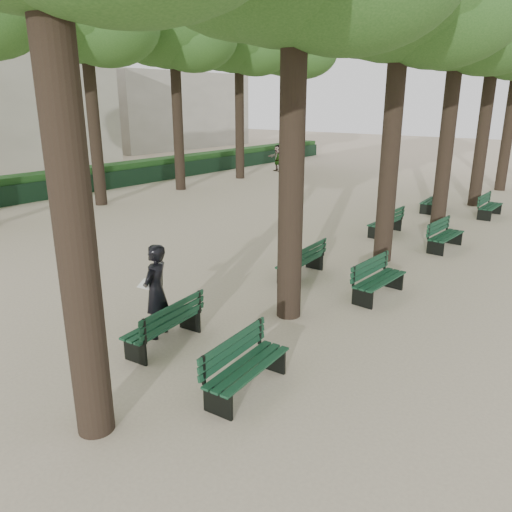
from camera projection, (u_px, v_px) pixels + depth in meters
The scene contains 20 objects.
ground at pixel (137, 347), 9.60m from camera, with size 120.00×120.00×0.00m, color beige.
tree_central_3 at pixel (462, 0), 16.32m from camera, with size 6.00×6.00×9.95m.
tree_central_4 at pixel (498, 19), 20.11m from camera, with size 6.00×6.00×9.95m.
tree_far_2 at pixel (83, 6), 20.16m from camera, with size 6.00×6.00×10.45m.
tree_far_3 at pixel (173, 21), 23.96m from camera, with size 6.00×6.00×10.45m.
tree_far_4 at pixel (239, 32), 27.75m from camera, with size 6.00×6.00×10.45m.
tree_far_5 at pixel (289, 40), 31.55m from camera, with size 6.00×6.00×10.45m.
bench_left_0 at pixel (164, 332), 9.60m from camera, with size 0.75×1.85×0.92m.
bench_left_1 at pixel (301, 267), 13.33m from camera, with size 0.67×1.83×0.92m.
bench_left_2 at pixel (385, 227), 17.54m from camera, with size 0.63×1.82×0.92m.
bench_left_3 at pixel (431, 205), 21.20m from camera, with size 0.68×1.83×0.92m.
bench_right_0 at pixel (247, 376), 8.07m from camera, with size 0.70×1.84×0.92m.
bench_right_1 at pixel (379, 286), 11.95m from camera, with size 0.67×1.83×0.92m.
bench_right_2 at pixel (445, 241), 15.78m from camera, with size 0.68×1.83×0.92m.
bench_right_3 at pixel (490, 210), 20.11m from camera, with size 0.60×1.81×0.92m.
man_with_map at pixel (156, 291), 9.78m from camera, with size 0.74×0.85×1.91m.
pedestrian_e at pixel (278, 158), 32.80m from camera, with size 1.61×0.35×1.73m, color #262628.
fence at pixel (113, 180), 26.48m from camera, with size 0.08×42.00×0.90m, color black.
hedge at pixel (105, 176), 26.84m from camera, with size 1.20×42.00×1.20m, color #174216.
building_far at pixel (153, 110), 50.38m from camera, with size 12.00×16.00×7.00m, color #B7B2A3.
Camera 1 is at (7.05, -5.49, 4.56)m, focal length 35.00 mm.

